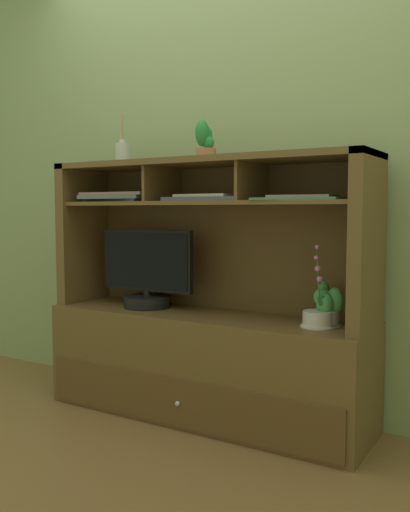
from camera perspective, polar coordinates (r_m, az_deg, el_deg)
floor_plane at (r=3.03m, az=0.00°, el=-15.93°), size 6.00×6.00×0.02m
back_wall at (r=3.08m, az=2.60°, el=11.08°), size 6.00×0.02×2.80m
media_console at (r=2.92m, az=0.07°, el=-8.31°), size 1.69×0.50×1.31m
tv_monitor at (r=3.05m, az=-5.87°, el=-2.04°), size 0.57×0.25×0.42m
potted_orchid at (r=2.59m, az=11.28°, el=-6.06°), size 0.15×0.15×0.37m
potted_fern at (r=2.62m, az=12.12°, el=-5.00°), size 0.15×0.14×0.20m
magazine_stack_left at (r=2.82m, az=0.42°, el=5.85°), size 0.42×0.25×0.03m
magazine_stack_centre at (r=3.12m, az=-8.54°, el=5.90°), size 0.43×0.27×0.05m
magazine_stack_right at (r=2.55m, az=9.68°, el=5.79°), size 0.40×0.27×0.02m
diffuser_bottle at (r=3.19m, az=-8.30°, el=10.21°), size 0.08×0.08×0.27m
potted_succulent at (r=2.87m, az=0.01°, el=11.37°), size 0.11×0.11×0.19m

